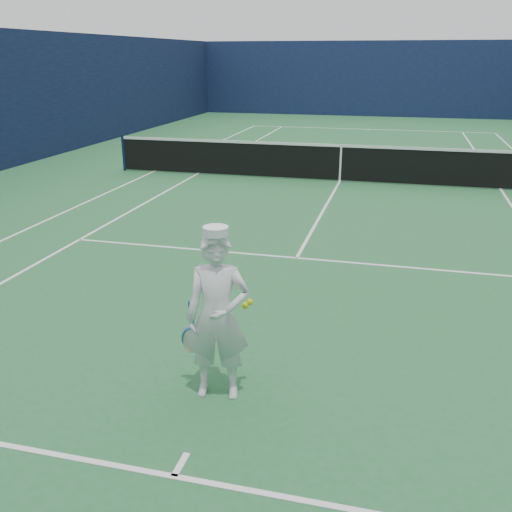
# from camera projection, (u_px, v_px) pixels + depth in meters

# --- Properties ---
(ground) EXTENTS (80.00, 80.00, 0.00)m
(ground) POSITION_uv_depth(u_px,v_px,m) (340.00, 182.00, 15.51)
(ground) COLOR #256235
(ground) RESTS_ON ground
(court_markings) EXTENTS (11.03, 23.83, 0.01)m
(court_markings) POSITION_uv_depth(u_px,v_px,m) (340.00, 181.00, 15.51)
(court_markings) COLOR white
(court_markings) RESTS_ON ground
(windscreen_fence) EXTENTS (20.12, 36.12, 4.00)m
(windscreen_fence) POSITION_uv_depth(u_px,v_px,m) (343.00, 106.00, 14.85)
(windscreen_fence) COLOR #101A3D
(windscreen_fence) RESTS_ON ground
(tennis_net) EXTENTS (12.88, 0.09, 1.07)m
(tennis_net) POSITION_uv_depth(u_px,v_px,m) (341.00, 161.00, 15.33)
(tennis_net) COLOR #141E4C
(tennis_net) RESTS_ON ground
(tennis_player) EXTENTS (0.81, 0.52, 1.77)m
(tennis_player) POSITION_uv_depth(u_px,v_px,m) (218.00, 316.00, 5.53)
(tennis_player) COLOR white
(tennis_player) RESTS_ON ground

